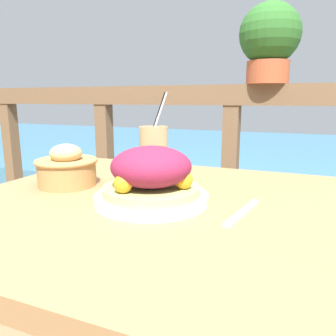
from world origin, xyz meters
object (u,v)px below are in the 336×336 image
object	(u,v)px
salad_plate	(150,179)
bread_basket	(67,168)
drink_glass	(154,154)
potted_plant	(270,40)

from	to	relation	value
salad_plate	bread_basket	bearing A→B (deg)	169.46
salad_plate	bread_basket	distance (m)	0.28
salad_plate	drink_glass	size ratio (longest dim) A/B	1.03
drink_glass	potted_plant	xyz separation A→B (m)	(0.22, 0.68, 0.39)
salad_plate	bread_basket	xyz separation A→B (m)	(-0.27, 0.05, -0.01)
bread_basket	potted_plant	distance (m)	1.00
salad_plate	potted_plant	size ratio (longest dim) A/B	0.78
drink_glass	salad_plate	bearing A→B (deg)	-67.34
salad_plate	bread_basket	size ratio (longest dim) A/B	1.55
potted_plant	salad_plate	bearing A→B (deg)	-99.70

